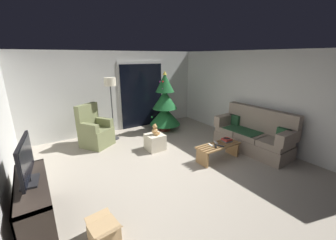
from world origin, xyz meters
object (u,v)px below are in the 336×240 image
(book_stack, at_px, (227,140))
(floor_lamp, at_px, (110,88))
(christmas_tree, at_px, (165,105))
(cell_phone, at_px, (227,138))
(cardboard_box_open_near_shelf, at_px, (104,233))
(coffee_table, at_px, (218,149))
(remote_white, at_px, (211,145))
(media_shelf, at_px, (33,209))
(couch, at_px, (253,135))
(armchair, at_px, (95,131))
(remote_black, at_px, (216,146))
(television, at_px, (26,162))
(remote_silver, at_px, (216,143))
(teddy_bear_honey, at_px, (155,130))
(remote_graphite, at_px, (221,146))
(ottoman, at_px, (155,142))

(book_stack, relative_size, floor_lamp, 0.12)
(christmas_tree, bearing_deg, book_stack, -84.17)
(cell_phone, height_order, cardboard_box_open_near_shelf, cell_phone)
(cell_phone, bearing_deg, coffee_table, 153.79)
(remote_white, distance_m, cardboard_box_open_near_shelf, 2.91)
(floor_lamp, bearing_deg, media_shelf, -127.52)
(remote_white, bearing_deg, book_stack, 2.95)
(book_stack, xyz_separation_m, cardboard_box_open_near_shelf, (-3.25, -0.87, -0.28))
(couch, distance_m, christmas_tree, 2.78)
(remote_white, height_order, armchair, armchair)
(media_shelf, bearing_deg, book_stack, 2.08)
(remote_black, relative_size, television, 0.19)
(remote_silver, height_order, christmas_tree, christmas_tree)
(coffee_table, distance_m, book_stack, 0.34)
(media_shelf, bearing_deg, remote_silver, 3.35)
(remote_silver, bearing_deg, teddy_bear_honey, 151.58)
(remote_graphite, distance_m, remote_black, 0.12)
(armchair, bearing_deg, television, -120.78)
(media_shelf, xyz_separation_m, ottoman, (2.73, 1.42, -0.13))
(couch, bearing_deg, armchair, 143.01)
(remote_silver, distance_m, media_shelf, 3.71)
(remote_graphite, height_order, remote_white, same)
(couch, bearing_deg, floor_lamp, 135.61)
(remote_black, bearing_deg, television, -136.62)
(couch, distance_m, floor_lamp, 4.01)
(book_stack, bearing_deg, teddy_bear_honey, 134.69)
(remote_graphite, xyz_separation_m, teddy_bear_honey, (-0.92, 1.39, 0.14))
(couch, relative_size, ottoman, 4.47)
(book_stack, distance_m, armchair, 3.44)
(book_stack, height_order, television, television)
(remote_graphite, relative_size, remote_black, 1.00)
(teddy_bear_honey, xyz_separation_m, cardboard_box_open_near_shelf, (-2.00, -2.13, -0.40))
(television, bearing_deg, remote_black, 0.20)
(remote_black, xyz_separation_m, armchair, (-2.03, 2.47, 0.01))
(remote_white, xyz_separation_m, media_shelf, (-3.49, -0.18, -0.05))
(ottoman, bearing_deg, remote_graphite, -56.62)
(floor_lamp, xyz_separation_m, television, (-2.06, -2.67, -0.48))
(christmas_tree, xyz_separation_m, media_shelf, (-3.74, -2.53, -0.51))
(remote_graphite, xyz_separation_m, cell_phone, (0.34, 0.13, 0.06))
(armchair, relative_size, teddy_bear_honey, 3.96)
(cardboard_box_open_near_shelf, bearing_deg, christmas_tree, 47.30)
(remote_graphite, relative_size, cell_phone, 1.08)
(ottoman, bearing_deg, media_shelf, -152.54)
(remote_black, height_order, floor_lamp, floor_lamp)
(remote_white, bearing_deg, remote_graphite, -38.15)
(media_shelf, bearing_deg, cell_phone, 2.17)
(floor_lamp, xyz_separation_m, cardboard_box_open_near_shelf, (-1.35, -3.45, -1.37))
(couch, bearing_deg, remote_graphite, -179.78)
(christmas_tree, relative_size, armchair, 1.70)
(remote_silver, bearing_deg, remote_white, -146.54)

